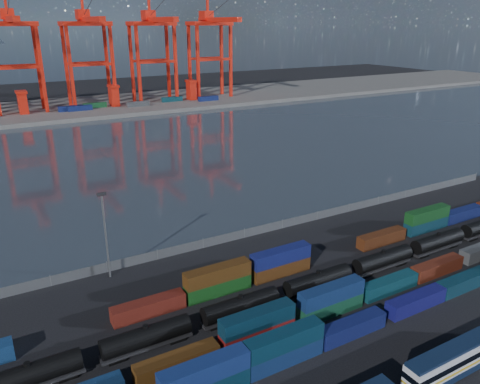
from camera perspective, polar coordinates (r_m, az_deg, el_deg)
ground at (r=82.74m, az=10.66°, el=-12.77°), size 700.00×700.00×0.00m
harbor_water at (r=169.55m, az=-12.75°, el=4.35°), size 700.00×700.00×0.00m
far_quay at (r=269.47m, az=-19.70°, el=9.59°), size 700.00×70.00×2.00m
container_row_south at (r=78.48m, az=17.18°, el=-13.67°), size 140.26×2.41×5.13m
container_row_mid at (r=84.25m, az=16.02°, el=-11.27°), size 140.59×2.40×5.12m
container_row_north at (r=97.33m, az=12.99°, el=-6.36°), size 140.48×2.45×5.21m
tanker_string at (r=83.60m, az=9.49°, el=-10.66°), size 137.43×2.88×4.13m
waterfront_fence at (r=102.19m, az=0.56°, el=-5.08°), size 160.12×0.12×2.20m
yard_light_mast at (r=86.97m, az=-16.10°, el=-4.58°), size 1.60×0.40×16.60m
gantry_cranes at (r=258.21m, az=-22.10°, el=17.37°), size 199.28×46.61×63.12m
quay_containers at (r=253.20m, az=-21.57°, el=9.29°), size 172.58×10.99×2.60m
straddle_carriers at (r=258.28m, az=-19.99°, el=10.69°), size 140.00×7.00×11.10m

